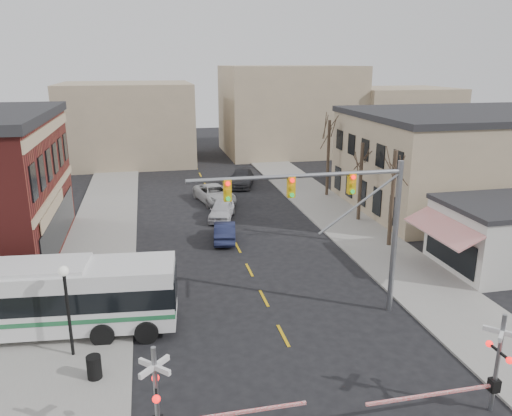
{
  "coord_description": "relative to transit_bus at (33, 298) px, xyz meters",
  "views": [
    {
      "loc": [
        -5.81,
        -18.34,
        12.61
      ],
      "look_at": [
        0.83,
        11.8,
        3.5
      ],
      "focal_mm": 35.0,
      "sensor_mm": 36.0,
      "label": 1
    }
  ],
  "objects": [
    {
      "name": "traffic_signal_mast",
      "position": [
        14.76,
        -1.43,
        3.84
      ],
      "size": [
        10.51,
        0.3,
        8.0
      ],
      "color": "gray",
      "rests_on": "ground"
    },
    {
      "name": "ground",
      "position": [
        11.5,
        -4.7,
        -1.92
      ],
      "size": [
        160.0,
        160.0,
        0.0
      ],
      "primitive_type": "plane",
      "color": "black",
      "rests_on": "ground"
    },
    {
      "name": "trash_bin",
      "position": [
        3.02,
        -4.36,
        -1.31
      ],
      "size": [
        0.6,
        0.6,
        0.99
      ],
      "primitive_type": "cylinder",
      "color": "black",
      "rests_on": "sidewalk_west"
    },
    {
      "name": "sidewalk_west",
      "position": [
        2.0,
        15.3,
        -1.86
      ],
      "size": [
        5.0,
        60.0,
        0.12
      ],
      "primitive_type": "cube",
      "color": "gray",
      "rests_on": "ground"
    },
    {
      "name": "tree_east_b",
      "position": [
        22.3,
        13.3,
        1.35
      ],
      "size": [
        0.28,
        0.28,
        6.3
      ],
      "color": "#382B21",
      "rests_on": "sidewalk_east"
    },
    {
      "name": "sidewalk_east",
      "position": [
        21.0,
        15.3,
        -1.86
      ],
      "size": [
        5.0,
        60.0,
        0.12
      ],
      "primitive_type": "cube",
      "color": "gray",
      "rests_on": "ground"
    },
    {
      "name": "awning_shop",
      "position": [
        27.47,
        2.3,
        0.24
      ],
      "size": [
        9.74,
        6.2,
        4.3
      ],
      "color": "beige",
      "rests_on": "ground"
    },
    {
      "name": "rr_crossing_east",
      "position": [
        17.27,
        -9.48,
        0.05
      ],
      "size": [
        5.6,
        1.36,
        4.0
      ],
      "color": "gray",
      "rests_on": "ground"
    },
    {
      "name": "tan_building",
      "position": [
        33.5,
        15.3,
        2.34
      ],
      "size": [
        20.3,
        15.3,
        8.5
      ],
      "color": "gray",
      "rests_on": "ground"
    },
    {
      "name": "tree_east_a",
      "position": [
        22.0,
        7.3,
        1.57
      ],
      "size": [
        0.28,
        0.28,
        6.75
      ],
      "color": "#382B21",
      "rests_on": "sidewalk_east"
    },
    {
      "name": "street_lamp",
      "position": [
        1.93,
        -2.39,
        1.23
      ],
      "size": [
        0.44,
        0.44,
        4.23
      ],
      "color": "black",
      "rests_on": "sidewalk_west"
    },
    {
      "name": "pedestrian_far",
      "position": [
        0.96,
        2.15,
        -1.0
      ],
      "size": [
        0.95,
        0.99,
        1.6
      ],
      "primitive_type": "imported",
      "rotation": [
        0.0,
        0.0,
        0.93
      ],
      "color": "#364360",
      "rests_on": "sidewalk_west"
    },
    {
      "name": "car_a",
      "position": [
        11.41,
        16.16,
        -1.16
      ],
      "size": [
        3.03,
        4.83,
        1.53
      ],
      "primitive_type": "imported",
      "rotation": [
        0.0,
        0.0,
        -0.29
      ],
      "color": "silver",
      "rests_on": "ground"
    },
    {
      "name": "car_b",
      "position": [
        10.85,
        10.96,
        -1.21
      ],
      "size": [
        2.18,
        4.52,
        1.43
      ],
      "primitive_type": "imported",
      "rotation": [
        0.0,
        0.0,
        2.98
      ],
      "color": "#161B38",
      "rests_on": "ground"
    },
    {
      "name": "car_d",
      "position": [
        15.18,
        27.14,
        -1.1
      ],
      "size": [
        3.83,
        6.07,
        1.64
      ],
      "primitive_type": "imported",
      "rotation": [
        0.0,
        0.0,
        -0.29
      ],
      "color": "#37373B",
      "rests_on": "ground"
    },
    {
      "name": "rr_crossing_west",
      "position": [
        5.91,
        -8.93,
        0.05
      ],
      "size": [
        5.6,
        1.36,
        4.0
      ],
      "color": "gray",
      "rests_on": "ground"
    },
    {
      "name": "pedestrian_near",
      "position": [
        2.5,
        0.29,
        -0.83
      ],
      "size": [
        0.61,
        0.79,
        1.94
      ],
      "primitive_type": "imported",
      "rotation": [
        0.0,
        0.0,
        1.79
      ],
      "color": "#63564F",
      "rests_on": "sidewalk_west"
    },
    {
      "name": "car_c",
      "position": [
        11.52,
        21.36,
        -1.12
      ],
      "size": [
        3.81,
        6.18,
        1.6
      ],
      "primitive_type": "imported",
      "rotation": [
        0.0,
        0.0,
        0.21
      ],
      "color": "#B4B4B4",
      "rests_on": "ground"
    },
    {
      "name": "tree_east_c",
      "position": [
        22.5,
        21.3,
        1.8
      ],
      "size": [
        0.28,
        0.28,
        7.2
      ],
      "color": "#382B21",
      "rests_on": "sidewalk_east"
    },
    {
      "name": "transit_bus",
      "position": [
        0.0,
        0.0,
        0.0
      ],
      "size": [
        13.51,
        4.16,
        3.42
      ],
      "color": "silver",
      "rests_on": "ground"
    }
  ]
}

